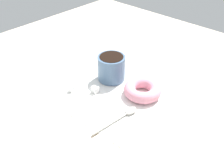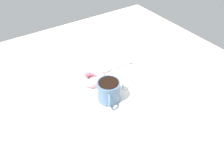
{
  "view_description": "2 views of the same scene",
  "coord_description": "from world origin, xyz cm",
  "px_view_note": "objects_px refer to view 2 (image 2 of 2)",
  "views": [
    {
      "loc": [
        -39.97,
        42.94,
        44.67
      ],
      "look_at": [
        -0.87,
        0.55,
        2.3
      ],
      "focal_mm": 40.0,
      "sensor_mm": 36.0,
      "label": 1
    },
    {
      "loc": [
        50.31,
        -33.27,
        57.05
      ],
      "look_at": [
        -0.87,
        0.55,
        2.3
      ],
      "focal_mm": 35.0,
      "sensor_mm": 36.0,
      "label": 2
    }
  ],
  "objects_px": {
    "coffee_cup": "(109,91)",
    "sugar_cube_extra": "(143,90)",
    "sugar_cube": "(125,87)",
    "spoon": "(111,69)",
    "donut": "(92,77)"
  },
  "relations": [
    {
      "from": "coffee_cup",
      "to": "spoon",
      "type": "height_order",
      "value": "coffee_cup"
    },
    {
      "from": "donut",
      "to": "spoon",
      "type": "xyz_separation_m",
      "value": [
        -0.02,
        0.1,
        -0.01
      ]
    },
    {
      "from": "coffee_cup",
      "to": "sugar_cube_extra",
      "type": "relative_size",
      "value": 7.44
    },
    {
      "from": "donut",
      "to": "spoon",
      "type": "height_order",
      "value": "donut"
    },
    {
      "from": "coffee_cup",
      "to": "sugar_cube",
      "type": "height_order",
      "value": "coffee_cup"
    },
    {
      "from": "donut",
      "to": "spoon",
      "type": "distance_m",
      "value": 0.1
    },
    {
      "from": "coffee_cup",
      "to": "sugar_cube",
      "type": "relative_size",
      "value": 6.07
    },
    {
      "from": "spoon",
      "to": "sugar_cube_extra",
      "type": "relative_size",
      "value": 10.1
    },
    {
      "from": "spoon",
      "to": "sugar_cube_extra",
      "type": "height_order",
      "value": "sugar_cube_extra"
    },
    {
      "from": "sugar_cube",
      "to": "sugar_cube_extra",
      "type": "distance_m",
      "value": 0.07
    },
    {
      "from": "sugar_cube",
      "to": "sugar_cube_extra",
      "type": "relative_size",
      "value": 1.23
    },
    {
      "from": "coffee_cup",
      "to": "sugar_cube_extra",
      "type": "bearing_deg",
      "value": 72.34
    },
    {
      "from": "donut",
      "to": "sugar_cube",
      "type": "relative_size",
      "value": 6.04
    },
    {
      "from": "sugar_cube_extra",
      "to": "spoon",
      "type": "bearing_deg",
      "value": -171.99
    },
    {
      "from": "coffee_cup",
      "to": "sugar_cube",
      "type": "bearing_deg",
      "value": 98.92
    }
  ]
}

